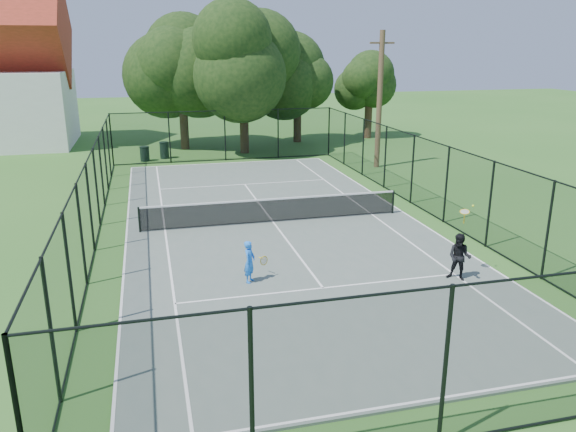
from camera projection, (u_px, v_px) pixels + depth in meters
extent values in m
plane|color=#2F6322|center=(273.00, 224.00, 21.76)|extent=(120.00, 120.00, 0.00)
cube|color=#546259|center=(273.00, 223.00, 21.75)|extent=(11.00, 24.00, 0.06)
cylinder|color=black|center=(139.00, 220.00, 20.44)|extent=(0.08, 0.08, 0.95)
cylinder|color=black|center=(393.00, 202.00, 22.78)|extent=(0.08, 0.08, 0.95)
cube|color=black|center=(273.00, 210.00, 21.61)|extent=(10.00, 0.03, 0.88)
cube|color=white|center=(273.00, 199.00, 21.48)|extent=(10.00, 0.05, 0.06)
cylinder|color=#332114|center=(184.00, 122.00, 37.07)|extent=(0.56, 0.56, 3.58)
sphere|color=black|center=(181.00, 69.00, 36.08)|extent=(6.46, 6.46, 6.46)
cylinder|color=#332114|center=(244.00, 124.00, 35.70)|extent=(0.56, 0.56, 3.71)
sphere|color=black|center=(243.00, 67.00, 34.68)|extent=(6.66, 6.66, 6.66)
cylinder|color=#332114|center=(297.00, 118.00, 39.97)|extent=(0.56, 0.56, 3.40)
sphere|color=black|center=(298.00, 74.00, 39.09)|extent=(5.39, 5.39, 5.39)
cylinder|color=#332114|center=(368.00, 121.00, 41.78)|extent=(0.56, 0.56, 2.49)
sphere|color=black|center=(369.00, 89.00, 41.11)|extent=(4.36, 4.36, 4.36)
cylinder|color=black|center=(145.00, 154.00, 33.49)|extent=(0.54, 0.54, 0.84)
cylinder|color=black|center=(144.00, 147.00, 33.36)|extent=(0.58, 0.58, 0.05)
cylinder|color=black|center=(164.00, 151.00, 34.28)|extent=(0.54, 0.54, 0.97)
cylinder|color=black|center=(164.00, 142.00, 34.13)|extent=(0.58, 0.58, 0.05)
cylinder|color=#4C3823|center=(379.00, 101.00, 30.92)|extent=(0.30, 0.30, 7.44)
cube|color=#4C3823|center=(382.00, 43.00, 30.04)|extent=(1.40, 0.10, 0.10)
imported|color=#1C75F5|center=(250.00, 262.00, 16.07)|extent=(0.49, 0.54, 1.24)
torus|color=gold|center=(264.00, 261.00, 16.33)|extent=(0.27, 0.18, 0.29)
cylinder|color=silver|center=(264.00, 261.00, 16.33)|extent=(0.23, 0.15, 0.25)
imported|color=black|center=(460.00, 257.00, 16.19)|extent=(0.86, 0.85, 1.40)
torus|color=gold|center=(465.00, 212.00, 16.21)|extent=(0.30, 0.28, 0.14)
cylinder|color=silver|center=(465.00, 212.00, 16.21)|extent=(0.26, 0.24, 0.11)
sphere|color=#CCE526|center=(473.00, 206.00, 16.20)|extent=(0.07, 0.07, 0.07)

